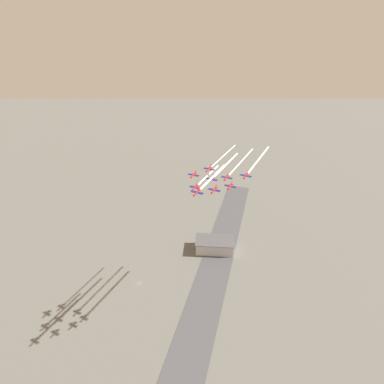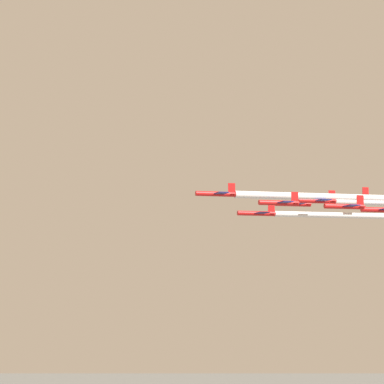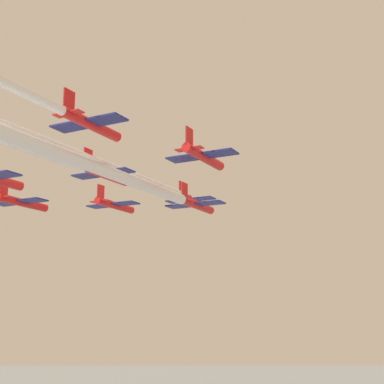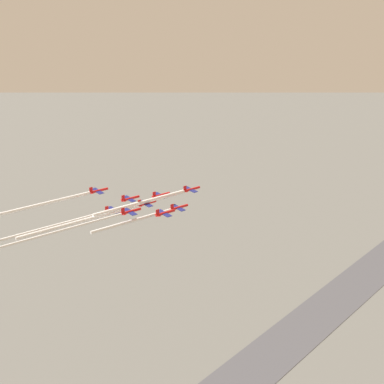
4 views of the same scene
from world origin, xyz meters
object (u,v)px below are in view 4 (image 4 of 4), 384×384
object	(u,v)px
jet_8	(130,211)
jet_5	(164,213)
jet_3	(130,199)
jet_4	(146,203)
jet_6	(98,191)
jet_7	(114,210)
jet_1	(160,195)
jet_0	(191,189)
jet_2	(178,207)

from	to	relation	value
jet_8	jet_5	bearing A→B (deg)	59.53
jet_3	jet_4	size ratio (longest dim) A/B	1.00
jet_6	jet_8	world-z (taller)	jet_6
jet_5	jet_7	xyz separation A→B (m)	(-20.60, -2.82, -2.36)
jet_1	jet_3	bearing A→B (deg)	-120.47
jet_0	jet_1	distance (m)	12.05
jet_0	jet_5	distance (m)	23.79
jet_1	jet_2	xyz separation A→B (m)	(11.20, -4.47, -1.06)
jet_7	jet_8	distance (m)	12.56
jet_5	jet_8	bearing A→B (deg)	-120.47
jet_2	jet_0	bearing A→B (deg)	120.47
jet_2	jet_8	bearing A→B (deg)	-90.00
jet_0	jet_5	size ratio (longest dim) A/B	1.00
jet_2	jet_6	bearing A→B (deg)	-139.64
jet_2	jet_6	world-z (taller)	jet_6
jet_8	jet_3	bearing A→B (deg)	150.46
jet_5	jet_8	size ratio (longest dim) A/B	1.00
jet_4	jet_5	world-z (taller)	jet_5
jet_0	jet_3	bearing A→B (deg)	-120.47
jet_1	jet_8	world-z (taller)	jet_8
jet_1	jet_3	xyz separation A→B (m)	(-9.40, -7.29, -0.90)
jet_0	jet_4	bearing A→B (deg)	-90.00
jet_2	jet_8	world-z (taller)	jet_8
jet_0	jet_8	xyz separation A→B (m)	(-5.79, -30.80, 0.71)
jet_1	jet_2	bearing A→B (deg)	0.00
jet_6	jet_4	bearing A→B (deg)	29.54
jet_3	jet_8	xyz separation A→B (m)	(13.00, -16.22, 3.55)
jet_5	jet_0	bearing A→B (deg)	120.47
jet_2	jet_8	distance (m)	20.84
jet_4	jet_5	xyz separation A→B (m)	(11.20, -4.47, 0.38)
jet_0	jet_6	xyz separation A→B (m)	(-28.19, -21.86, 0.90)
jet_4	jet_8	xyz separation A→B (m)	(1.80, -11.75, 1.52)
jet_6	jet_7	size ratio (longest dim) A/B	1.00
jet_0	jet_3	world-z (taller)	jet_0
jet_4	jet_7	distance (m)	12.06
jet_0	jet_7	xyz separation A→B (m)	(-16.99, -26.33, -2.79)
jet_1	jet_5	world-z (taller)	jet_5
jet_8	jet_7	bearing A→B (deg)	-180.00
jet_0	jet_7	bearing A→B (deg)	-101.09
jet_5	jet_4	bearing A→B (deg)	-180.00
jet_0	jet_4	xyz separation A→B (m)	(-7.59, -19.04, -0.81)
jet_3	jet_7	distance (m)	11.89
jet_2	jet_3	size ratio (longest dim) A/B	1.00
jet_4	jet_7	bearing A→B (deg)	-120.47
jet_6	jet_7	xyz separation A→B (m)	(11.20, -4.47, -3.69)
jet_8	jet_1	bearing A→B (deg)	120.47
jet_2	jet_8	xyz separation A→B (m)	(-7.59, -19.04, 3.72)
jet_1	jet_4	size ratio (longest dim) A/B	1.00
jet_1	jet_7	distance (m)	20.52
jet_4	jet_5	bearing A→B (deg)	0.00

